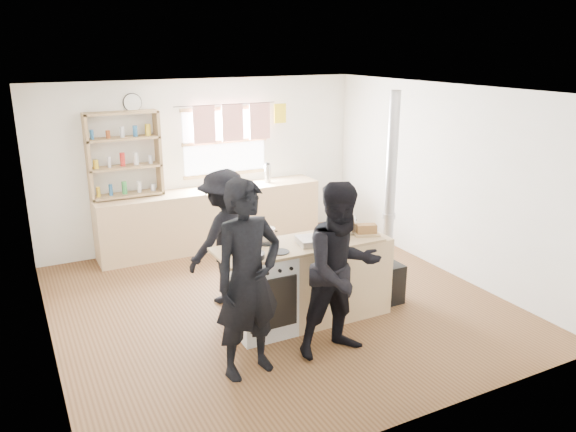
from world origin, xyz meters
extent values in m
cube|color=brown|center=(0.00, 0.00, -0.01)|extent=(5.00, 5.00, 0.01)
cube|color=tan|center=(0.00, 2.22, 0.45)|extent=(3.40, 0.55, 0.90)
cube|color=tan|center=(-1.20, 2.34, 0.94)|extent=(1.00, 0.28, 0.03)
cube|color=tan|center=(-1.20, 2.34, 1.33)|extent=(1.00, 0.28, 0.03)
cube|color=tan|center=(-1.20, 2.34, 1.74)|extent=(1.00, 0.28, 0.03)
cube|color=tan|center=(-1.20, 2.34, 2.08)|extent=(1.00, 0.28, 0.03)
cube|color=tan|center=(-1.68, 2.34, 1.50)|extent=(0.04, 0.28, 1.20)
cube|color=tan|center=(-0.72, 2.34, 1.50)|extent=(0.04, 0.28, 1.20)
cylinder|color=silver|center=(0.94, 2.22, 1.05)|extent=(0.10, 0.10, 0.29)
cube|color=silver|center=(-0.45, -0.55, 0.45)|extent=(0.60, 0.60, 0.90)
cube|color=tan|center=(0.45, -0.55, 0.45)|extent=(1.20, 0.60, 0.90)
cube|color=tan|center=(0.00, -0.55, 0.92)|extent=(1.84, 0.64, 0.03)
cylinder|color=black|center=(-0.63, -0.71, 0.96)|extent=(0.40, 0.40, 0.05)
cylinder|color=#2C581E|center=(-0.63, -0.71, 0.97)|extent=(0.26, 0.26, 0.02)
cube|color=silver|center=(0.15, -0.63, 0.96)|extent=(0.39, 0.33, 0.07)
cube|color=brown|center=(0.15, -0.63, 0.99)|extent=(0.33, 0.28, 0.02)
cylinder|color=silver|center=(-0.29, -0.33, 1.00)|extent=(0.20, 0.20, 0.14)
cylinder|color=silver|center=(-0.29, -0.33, 1.07)|extent=(0.21, 0.21, 0.01)
sphere|color=black|center=(-0.29, -0.33, 1.09)|extent=(0.03, 0.03, 0.03)
cylinder|color=silver|center=(0.61, -0.47, 1.02)|extent=(0.28, 0.28, 0.18)
cylinder|color=silver|center=(0.61, -0.47, 1.12)|extent=(0.29, 0.29, 0.01)
sphere|color=black|center=(0.61, -0.47, 1.13)|extent=(0.03, 0.03, 0.03)
cube|color=tan|center=(0.81, -0.64, 0.94)|extent=(0.33, 0.28, 0.02)
cube|color=olive|center=(0.81, -0.64, 1.00)|extent=(0.24, 0.18, 0.10)
cube|color=black|center=(1.18, -0.56, 0.24)|extent=(0.35, 0.35, 0.48)
cylinder|color=#ADADB2|center=(1.18, -0.56, 1.49)|extent=(0.12, 0.12, 2.02)
imported|color=black|center=(-0.87, -1.21, 0.94)|extent=(0.75, 0.55, 1.87)
imported|color=black|center=(0.07, -1.30, 0.88)|extent=(0.86, 0.67, 1.76)
imported|color=black|center=(-0.50, 0.34, 0.81)|extent=(1.20, 0.97, 1.61)
camera|label=1|loc=(-2.69, -5.53, 2.97)|focal=35.00mm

